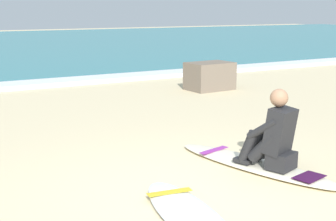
# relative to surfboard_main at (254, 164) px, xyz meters

# --- Properties ---
(ground_plane) EXTENTS (80.00, 80.00, 0.00)m
(ground_plane) POSITION_rel_surfboard_main_xyz_m (-1.09, -0.61, -0.04)
(ground_plane) COLOR beige
(breaking_foam) EXTENTS (80.00, 0.90, 0.11)m
(breaking_foam) POSITION_rel_surfboard_main_xyz_m (-1.09, 7.62, 0.02)
(breaking_foam) COLOR white
(breaking_foam) RESTS_ON ground
(surfboard_main) EXTENTS (1.06, 2.43, 0.08)m
(surfboard_main) POSITION_rel_surfboard_main_xyz_m (0.00, 0.00, 0.00)
(surfboard_main) COLOR #EFE5C6
(surfboard_main) RESTS_ON ground
(surfer_seated) EXTENTS (0.54, 0.77, 0.95)m
(surfer_seated) POSITION_rel_surfboard_main_xyz_m (0.05, -0.26, 0.40)
(surfer_seated) COLOR #232326
(surfer_seated) RESTS_ON surfboard_main
(surfboard_spare_near) EXTENTS (0.78, 1.89, 0.08)m
(surfboard_spare_near) POSITION_rel_surfboard_main_xyz_m (-1.49, -0.86, 0.00)
(surfboard_spare_near) COLOR silver
(surfboard_spare_near) RESTS_ON ground
(shoreline_rock) EXTENTS (1.10, 0.79, 0.66)m
(shoreline_rock) POSITION_rel_surfboard_main_xyz_m (2.77, 5.02, 0.29)
(shoreline_rock) COLOR #756656
(shoreline_rock) RESTS_ON ground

